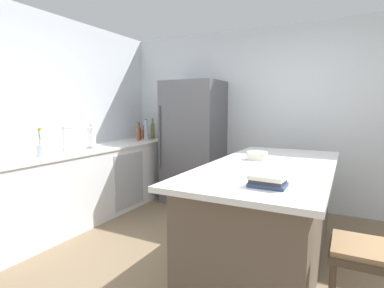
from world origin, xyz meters
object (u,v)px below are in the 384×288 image
object	(u,v)px
kitchen_island	(269,213)
hot_sauce_bottle	(144,134)
paper_towel_roll	(91,138)
olive_oil_bottle	(153,131)
refrigerator	(193,142)
syrup_bottle	(139,133)
mixing_bowl	(257,156)
sink_faucet	(64,138)
flower_vase	(40,148)
cookbook_stack	(268,181)
soda_bottle	(146,132)
vinegar_bottle	(138,133)
bar_stool	(364,268)

from	to	relation	value
kitchen_island	hot_sauce_bottle	xyz separation A→B (m)	(-2.46, 1.42, 0.53)
paper_towel_roll	olive_oil_bottle	world-z (taller)	olive_oil_bottle
refrigerator	syrup_bottle	xyz separation A→B (m)	(-0.92, -0.14, 0.11)
mixing_bowl	sink_faucet	bearing A→B (deg)	-169.67
refrigerator	syrup_bottle	distance (m)	0.94
flower_vase	cookbook_stack	xyz separation A→B (m)	(2.49, -0.18, -0.04)
mixing_bowl	olive_oil_bottle	bearing A→B (deg)	148.68
soda_bottle	cookbook_stack	world-z (taller)	soda_bottle
paper_towel_roll	olive_oil_bottle	xyz separation A→B (m)	(0.02, 1.36, 0.00)
soda_bottle	mixing_bowl	size ratio (longest dim) A/B	1.63
olive_oil_bottle	mixing_bowl	size ratio (longest dim) A/B	1.65
kitchen_island	refrigerator	xyz separation A→B (m)	(-1.49, 1.38, 0.45)
vinegar_bottle	flower_vase	bearing A→B (deg)	-88.88
refrigerator	hot_sauce_bottle	bearing A→B (deg)	177.50
paper_towel_roll	cookbook_stack	size ratio (longest dim) A/B	1.33
olive_oil_bottle	mixing_bowl	distance (m)	2.53
flower_vase	paper_towel_roll	size ratio (longest dim) A/B	1.02
olive_oil_bottle	vinegar_bottle	world-z (taller)	olive_oil_bottle
cookbook_stack	refrigerator	bearing A→B (deg)	127.33
flower_vase	syrup_bottle	xyz separation A→B (m)	(-0.08, 1.85, 0.02)
kitchen_island	olive_oil_bottle	size ratio (longest dim) A/B	6.68
kitchen_island	bar_stool	size ratio (longest dim) A/B	3.30
paper_towel_roll	hot_sauce_bottle	bearing A→B (deg)	94.21
olive_oil_bottle	soda_bottle	size ratio (longest dim) A/B	1.01
syrup_bottle	olive_oil_bottle	bearing A→B (deg)	75.40
bar_stool	sink_faucet	distance (m)	3.27
bar_stool	mixing_bowl	xyz separation A→B (m)	(-0.91, 1.09, 0.41)
bar_stool	sink_faucet	bearing A→B (deg)	167.83
refrigerator	kitchen_island	bearing A→B (deg)	-42.75
kitchen_island	mixing_bowl	bearing A→B (deg)	131.63
flower_vase	cookbook_stack	size ratio (longest dim) A/B	1.35
soda_bottle	mixing_bowl	distance (m)	2.43
vinegar_bottle	cookbook_stack	distance (m)	3.19
sink_faucet	flower_vase	world-z (taller)	flower_vase
bar_stool	paper_towel_roll	bearing A→B (deg)	161.30
refrigerator	vinegar_bottle	size ratio (longest dim) A/B	6.07
sink_faucet	hot_sauce_bottle	bearing A→B (deg)	90.96
soda_bottle	bar_stool	bearing A→B (deg)	-35.81
bar_stool	hot_sauce_bottle	size ratio (longest dim) A/B	3.17
flower_vase	olive_oil_bottle	world-z (taller)	olive_oil_bottle
refrigerator	mixing_bowl	size ratio (longest dim) A/B	8.84
hot_sauce_bottle	syrup_bottle	bearing A→B (deg)	-76.11
cookbook_stack	sink_faucet	bearing A→B (deg)	167.32
vinegar_bottle	cookbook_stack	bearing A→B (deg)	-37.55
kitchen_island	soda_bottle	distance (m)	2.75
flower_vase	mixing_bowl	bearing A→B (deg)	20.64
cookbook_stack	kitchen_island	bearing A→B (deg)	101.72
refrigerator	olive_oil_bottle	distance (m)	0.87
sink_faucet	vinegar_bottle	size ratio (longest dim) A/B	0.99
kitchen_island	flower_vase	distance (m)	2.47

